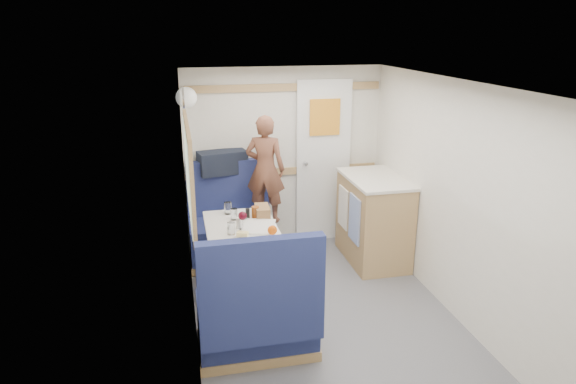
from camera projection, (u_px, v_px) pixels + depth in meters
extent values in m
plane|color=#515156|center=(345.00, 353.00, 3.95)|extent=(4.50, 4.50, 0.00)
plane|color=silver|center=(355.00, 91.00, 3.33)|extent=(4.50, 4.50, 0.00)
cube|color=silver|center=(284.00, 158.00, 5.73)|extent=(2.20, 0.02, 2.00)
cube|color=silver|center=(193.00, 247.00, 3.42)|extent=(0.02, 4.50, 2.00)
cube|color=silver|center=(488.00, 221.00, 3.87)|extent=(0.02, 4.50, 2.00)
cube|color=olive|center=(284.00, 171.00, 5.76)|extent=(2.15, 0.02, 0.08)
cube|color=olive|center=(284.00, 87.00, 5.47)|extent=(2.15, 0.02, 0.08)
cube|color=#B1BEA1|center=(188.00, 171.00, 4.27)|extent=(0.04, 1.30, 0.72)
cube|color=white|center=(323.00, 162.00, 5.82)|extent=(0.62, 0.04, 1.86)
cube|color=orange|center=(325.00, 117.00, 5.63)|extent=(0.34, 0.03, 0.40)
cylinder|color=silver|center=(305.00, 163.00, 5.72)|extent=(0.04, 0.10, 0.04)
cube|color=white|center=(241.00, 228.00, 4.53)|extent=(0.62, 0.92, 0.04)
cylinder|color=silver|center=(242.00, 264.00, 4.64)|extent=(0.08, 0.08, 0.66)
cylinder|color=silver|center=(243.00, 297.00, 4.74)|extent=(0.36, 0.36, 0.03)
cube|color=#181B4F|center=(233.00, 242.00, 5.42)|extent=(0.88, 0.50, 0.45)
cube|color=#181B4F|center=(228.00, 196.00, 5.55)|extent=(0.88, 0.10, 0.80)
cube|color=olive|center=(233.00, 258.00, 5.48)|extent=(0.90, 0.52, 0.08)
cube|color=#181B4F|center=(257.00, 324.00, 3.93)|extent=(0.88, 0.50, 0.45)
cube|color=#181B4F|center=(262.00, 292.00, 3.54)|extent=(0.88, 0.10, 0.80)
cube|color=olive|center=(257.00, 345.00, 3.99)|extent=(0.90, 0.52, 0.08)
cube|color=olive|center=(227.00, 175.00, 5.51)|extent=(0.90, 0.14, 0.04)
sphere|color=white|center=(186.00, 98.00, 4.92)|extent=(0.20, 0.20, 0.20)
cube|color=olive|center=(373.00, 220.00, 5.42)|extent=(0.54, 0.90, 0.90)
cube|color=silver|center=(376.00, 179.00, 5.28)|extent=(0.56, 0.92, 0.03)
cube|color=#5972B2|center=(354.00, 219.00, 5.16)|extent=(0.01, 0.30, 0.48)
cube|color=silver|center=(343.00, 207.00, 5.50)|extent=(0.01, 0.28, 0.44)
imported|color=brown|center=(265.00, 169.00, 5.24)|extent=(0.48, 0.41, 1.12)
cube|color=black|center=(222.00, 162.00, 5.46)|extent=(0.54, 0.34, 0.24)
cube|color=white|center=(258.00, 227.00, 4.49)|extent=(0.36, 0.41, 0.02)
sphere|color=#DE5709|center=(272.00, 230.00, 4.28)|extent=(0.08, 0.08, 0.08)
cube|color=#F4DE8D|center=(243.00, 234.00, 4.27)|extent=(0.11, 0.09, 0.03)
cylinder|color=white|center=(243.00, 230.00, 4.44)|extent=(0.06, 0.06, 0.01)
cylinder|color=white|center=(243.00, 224.00, 4.43)|extent=(0.01, 0.01, 0.10)
sphere|color=#460715|center=(242.00, 216.00, 4.40)|extent=(0.08, 0.08, 0.08)
cylinder|color=white|center=(231.00, 228.00, 4.33)|extent=(0.07, 0.07, 0.11)
cylinder|color=silver|center=(228.00, 208.00, 4.81)|extent=(0.07, 0.07, 0.11)
cylinder|color=silver|center=(234.00, 214.00, 4.66)|extent=(0.07, 0.07, 0.11)
cylinder|color=#8C4214|center=(255.00, 212.00, 4.71)|extent=(0.07, 0.07, 0.11)
cylinder|color=black|center=(248.00, 214.00, 4.68)|extent=(0.04, 0.04, 0.10)
cylinder|color=silver|center=(239.00, 223.00, 4.46)|extent=(0.04, 0.04, 0.10)
cube|color=olive|center=(262.00, 211.00, 4.75)|extent=(0.14, 0.24, 0.10)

